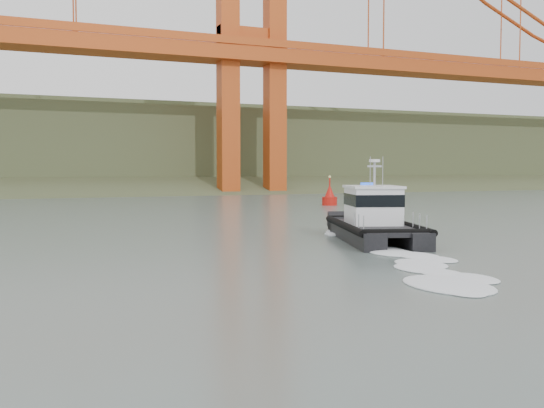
# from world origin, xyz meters

# --- Properties ---
(ground) EXTENTS (400.00, 400.00, 0.00)m
(ground) POSITION_xyz_m (0.00, 0.00, 0.00)
(ground) COLOR #4E5D58
(ground) RESTS_ON ground
(headlands) EXTENTS (500.00, 105.36, 27.12)m
(headlands) POSITION_xyz_m (0.00, 125.50, 7.05)
(headlands) COLOR #3A4628
(headlands) RESTS_ON ground
(patrol_boat) EXTENTS (6.30, 10.42, 4.76)m
(patrol_boat) POSITION_xyz_m (6.41, 12.30, 1.19)
(patrol_boat) COLOR black
(patrol_boat) RESTS_ON ground
(nav_buoy) EXTENTS (1.68, 1.68, 3.50)m
(nav_buoy) POSITION_xyz_m (19.40, 42.76, 0.92)
(nav_buoy) COLOR #B8140C
(nav_buoy) RESTS_ON ground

